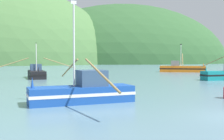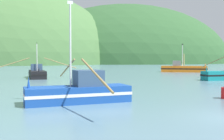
% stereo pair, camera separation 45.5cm
% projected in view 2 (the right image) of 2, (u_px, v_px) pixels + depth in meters
% --- Properties ---
extents(hill_far_center, '(147.25, 117.80, 81.53)m').
position_uv_depth(hill_far_center, '(128.00, 63.00, 194.96)').
color(hill_far_center, '#2D562D').
rests_on(hill_far_center, ground).
extents(hill_mid_right, '(134.80, 107.84, 89.55)m').
position_uv_depth(hill_mid_right, '(7.00, 64.00, 159.47)').
color(hill_mid_right, '#47703D').
rests_on(hill_mid_right, ground).
extents(fishing_boat_black, '(12.06, 7.45, 5.38)m').
position_uv_depth(fishing_boat_black, '(37.00, 73.00, 40.94)').
color(fishing_boat_black, black).
rests_on(fishing_boat_black, ground).
extents(fishing_boat_blue, '(7.02, 12.72, 6.61)m').
position_uv_depth(fishing_boat_blue, '(80.00, 91.00, 17.82)').
color(fishing_boat_blue, '#19479E').
rests_on(fishing_boat_blue, ground).
extents(fishing_boat_orange, '(9.29, 12.99, 6.16)m').
position_uv_depth(fishing_boat_orange, '(183.00, 68.00, 58.71)').
color(fishing_boat_orange, orange).
rests_on(fishing_boat_orange, ground).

